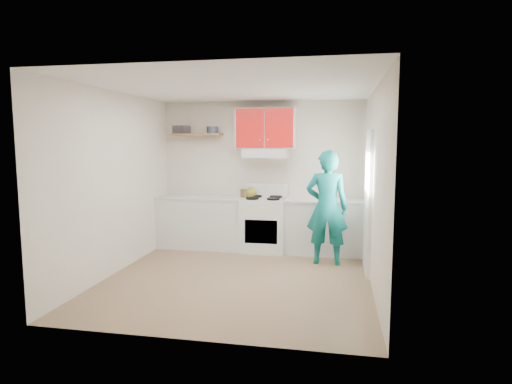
% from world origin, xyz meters
% --- Properties ---
extents(floor, '(3.80, 3.80, 0.00)m').
position_xyz_m(floor, '(0.00, 0.00, 0.00)').
color(floor, brown).
rests_on(floor, ground).
extents(ceiling, '(3.60, 3.80, 0.04)m').
position_xyz_m(ceiling, '(0.00, 0.00, 2.60)').
color(ceiling, white).
rests_on(ceiling, floor).
extents(back_wall, '(3.60, 0.04, 2.60)m').
position_xyz_m(back_wall, '(0.00, 1.90, 1.30)').
color(back_wall, beige).
rests_on(back_wall, floor).
extents(front_wall, '(3.60, 0.04, 2.60)m').
position_xyz_m(front_wall, '(0.00, -1.90, 1.30)').
color(front_wall, beige).
rests_on(front_wall, floor).
extents(left_wall, '(0.04, 3.80, 2.60)m').
position_xyz_m(left_wall, '(-1.80, 0.00, 1.30)').
color(left_wall, beige).
rests_on(left_wall, floor).
extents(right_wall, '(0.04, 3.80, 2.60)m').
position_xyz_m(right_wall, '(1.80, 0.00, 1.30)').
color(right_wall, beige).
rests_on(right_wall, floor).
extents(door, '(0.05, 0.85, 2.05)m').
position_xyz_m(door, '(1.78, 0.70, 1.02)').
color(door, white).
rests_on(door, floor).
extents(door_glass, '(0.01, 0.55, 0.95)m').
position_xyz_m(door_glass, '(1.75, 0.70, 1.45)').
color(door_glass, white).
rests_on(door_glass, door).
extents(counter_left, '(1.52, 0.60, 0.90)m').
position_xyz_m(counter_left, '(-1.04, 1.60, 0.45)').
color(counter_left, silver).
rests_on(counter_left, floor).
extents(counter_right, '(1.32, 0.60, 0.90)m').
position_xyz_m(counter_right, '(1.14, 1.60, 0.45)').
color(counter_right, silver).
rests_on(counter_right, floor).
extents(stove, '(0.76, 0.65, 0.92)m').
position_xyz_m(stove, '(0.10, 1.57, 0.46)').
color(stove, white).
rests_on(stove, floor).
extents(range_hood, '(0.76, 0.44, 0.15)m').
position_xyz_m(range_hood, '(0.10, 1.68, 1.70)').
color(range_hood, silver).
rests_on(range_hood, back_wall).
extents(upper_cabinets, '(1.02, 0.33, 0.70)m').
position_xyz_m(upper_cabinets, '(0.10, 1.73, 2.12)').
color(upper_cabinets, red).
rests_on(upper_cabinets, back_wall).
extents(shelf, '(0.90, 0.30, 0.04)m').
position_xyz_m(shelf, '(-1.15, 1.75, 2.02)').
color(shelf, brown).
rests_on(shelf, back_wall).
extents(books, '(0.32, 0.28, 0.14)m').
position_xyz_m(books, '(-1.45, 1.76, 2.11)').
color(books, '#3F383D').
rests_on(books, shelf).
extents(tin, '(0.24, 0.24, 0.12)m').
position_xyz_m(tin, '(-0.87, 1.77, 2.10)').
color(tin, '#333D4C').
rests_on(tin, shelf).
extents(kettle, '(0.27, 0.27, 0.18)m').
position_xyz_m(kettle, '(-0.15, 1.67, 1.01)').
color(kettle, olive).
rests_on(kettle, stove).
extents(crock, '(0.15, 0.15, 0.17)m').
position_xyz_m(crock, '(-0.27, 1.64, 0.98)').
color(crock, '#4C3721').
rests_on(crock, counter_left).
extents(cutting_board, '(0.31, 0.27, 0.02)m').
position_xyz_m(cutting_board, '(0.72, 1.60, 0.91)').
color(cutting_board, olive).
rests_on(cutting_board, counter_right).
extents(silicone_mat, '(0.40, 0.36, 0.01)m').
position_xyz_m(silicone_mat, '(1.35, 1.66, 0.90)').
color(silicone_mat, red).
rests_on(silicone_mat, counter_right).
extents(person, '(0.65, 0.43, 1.77)m').
position_xyz_m(person, '(1.18, 0.96, 0.88)').
color(person, '#0B6B66').
rests_on(person, floor).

